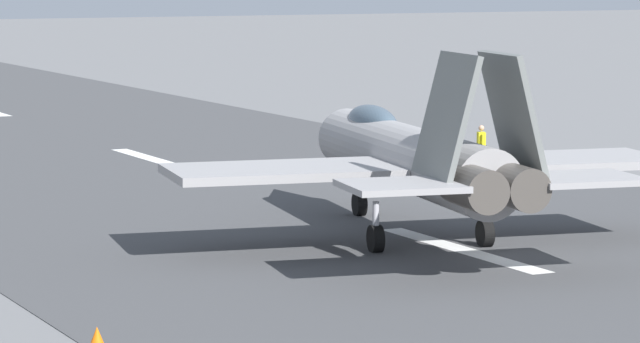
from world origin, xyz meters
name	(u,v)px	position (x,y,z in m)	size (l,w,h in m)	color
ground_plane	(476,254)	(0.00, 0.00, 0.00)	(400.00, 400.00, 0.00)	slate
runway_strip	(476,254)	(-0.02, 0.00, 0.01)	(240.00, 26.00, 0.02)	#414244
fighter_jet	(410,156)	(2.92, 0.41, 2.40)	(16.83, 14.61, 5.60)	gray
crew_person	(481,146)	(16.50, -10.47, 0.82)	(0.66, 0.42, 1.64)	#1E2338
marker_cone_near	(97,340)	(-6.39, 12.93, 0.28)	(0.44, 0.44, 0.55)	orange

